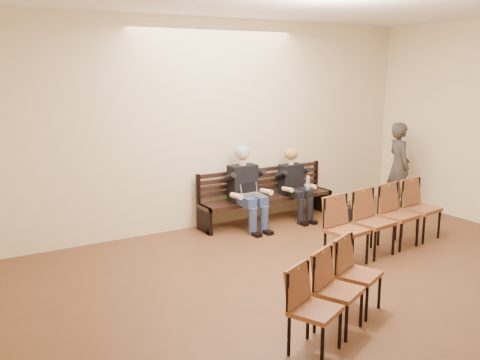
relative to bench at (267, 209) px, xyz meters
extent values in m
plane|color=#57311D|center=(-0.86, -4.65, -0.23)|extent=(10.00, 10.00, 0.00)
cube|color=beige|center=(-0.86, 0.35, 1.52)|extent=(8.00, 0.02, 3.50)
cube|color=beige|center=(-4.86, -4.65, 1.52)|extent=(0.02, 10.00, 3.50)
cube|color=black|center=(0.00, 0.00, 0.00)|extent=(2.60, 0.90, 0.45)
cube|color=silver|center=(-0.50, -0.31, 0.34)|extent=(0.34, 0.28, 0.23)
cylinder|color=silver|center=(0.63, -0.34, 0.35)|extent=(0.09, 0.09, 0.25)
cube|color=black|center=(1.24, -0.70, -0.10)|extent=(0.37, 0.28, 0.25)
imported|color=#37312D|center=(2.62, -0.60, 0.74)|extent=(0.69, 0.83, 1.94)
cube|color=brown|center=(0.67, -2.20, 0.25)|extent=(2.38, 0.84, 0.96)
cube|color=brown|center=(-1.62, -3.74, 0.20)|extent=(1.59, 1.06, 0.85)
camera|label=1|loc=(-5.16, -7.64, 2.48)|focal=40.00mm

